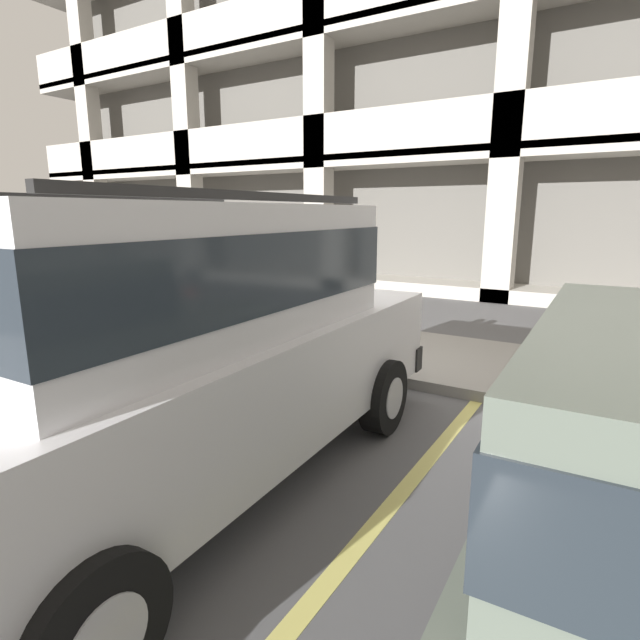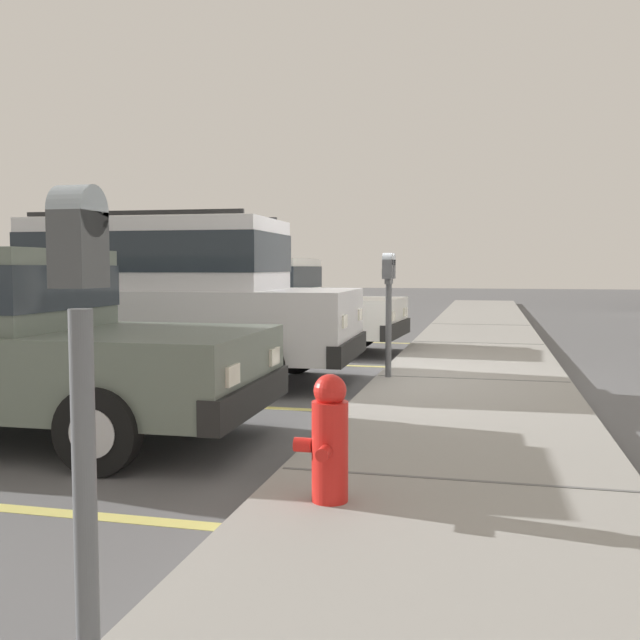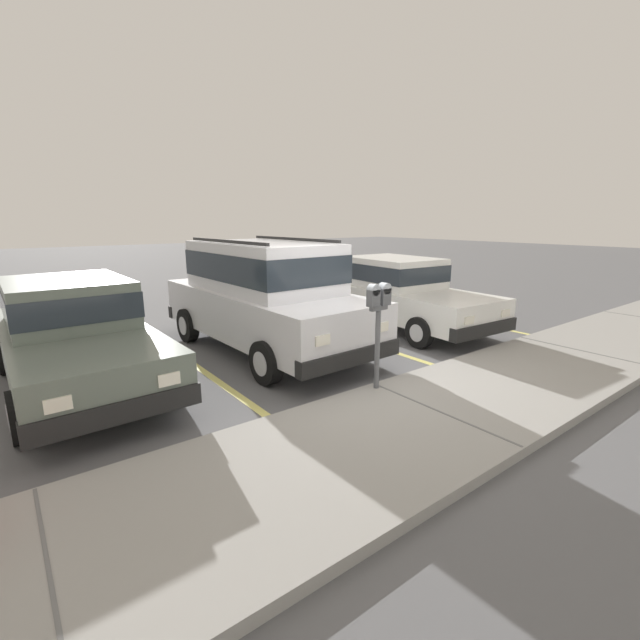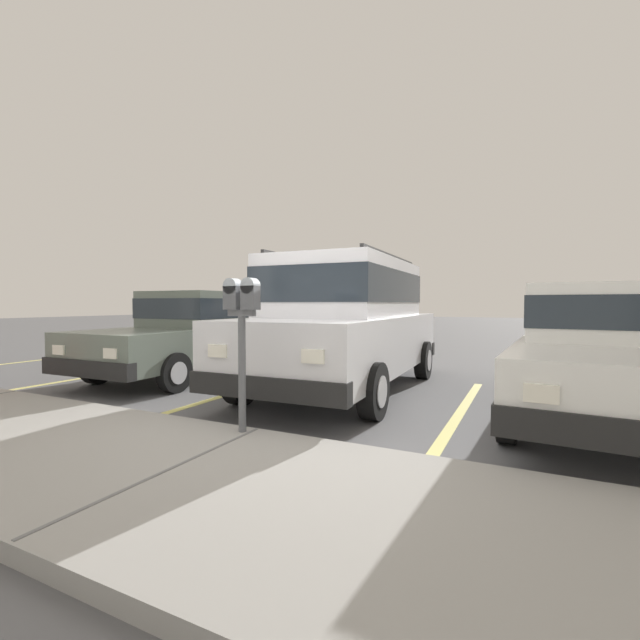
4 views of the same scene
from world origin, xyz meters
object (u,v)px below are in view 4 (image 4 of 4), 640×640
(silver_suv, at_px, (346,319))
(parking_meter_near, at_px, (242,317))
(dark_hatchback, at_px, (198,330))
(red_sedan, at_px, (602,347))

(silver_suv, distance_m, parking_meter_near, 2.80)
(dark_hatchback, bearing_deg, red_sedan, 175.55)
(silver_suv, xyz_separation_m, red_sedan, (-3.28, 0.23, -0.27))
(red_sedan, xyz_separation_m, dark_hatchback, (6.32, -0.34, 0.00))
(dark_hatchback, distance_m, parking_meter_near, 4.31)
(dark_hatchback, bearing_deg, silver_suv, 176.62)
(silver_suv, height_order, dark_hatchback, silver_suv)
(silver_suv, bearing_deg, red_sedan, 174.20)
(red_sedan, bearing_deg, parking_meter_near, 42.54)
(silver_suv, relative_size, dark_hatchback, 1.07)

